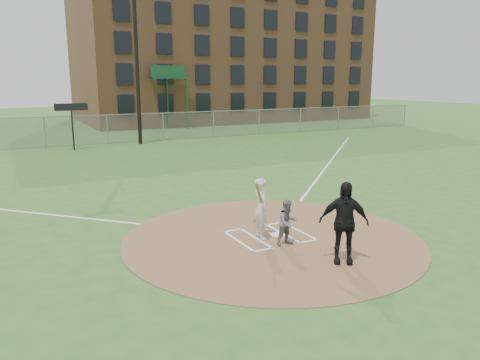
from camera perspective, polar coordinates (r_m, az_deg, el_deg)
name	(u,v)px	position (r m, az deg, el deg)	size (l,w,h in m)	color
ground	(272,238)	(13.39, 3.95, -7.07)	(140.00, 140.00, 0.00)	#2F6021
dirt_circle	(272,238)	(13.39, 3.95, -7.03)	(8.40, 8.40, 0.02)	olive
home_plate	(277,235)	(13.58, 4.52, -6.65)	(0.40, 0.40, 0.03)	white
foul_line_first	(329,163)	(25.57, 10.84, 2.08)	(0.10, 24.00, 0.01)	white
catcher	(288,222)	(12.67, 5.83, -5.17)	(0.61, 0.47, 1.25)	slate
umpire	(344,222)	(11.58, 12.53, -5.07)	(1.19, 0.49, 2.02)	black
batters_boxes	(269,236)	(13.50, 3.62, -6.78)	(2.08, 1.88, 0.01)	white
batter_at_plate	(261,208)	(13.06, 2.57, -3.46)	(0.77, 0.97, 1.78)	silver
outfield_fence	(107,129)	(33.62, -15.87, 5.96)	(56.08, 0.08, 2.03)	slate
brick_warehouse	(220,50)	(53.82, -2.45, 15.51)	(30.00, 17.17, 15.00)	brown
light_pole	(136,45)	(33.00, -12.56, 15.76)	(1.20, 0.30, 12.22)	black
scoreboard_sign	(71,112)	(31.33, -19.86, 7.80)	(2.00, 0.10, 2.93)	black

